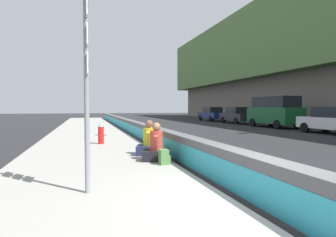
# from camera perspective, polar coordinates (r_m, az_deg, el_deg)

# --- Properties ---
(ground_plane) EXTENTS (160.00, 160.00, 0.00)m
(ground_plane) POSITION_cam_1_polar(r_m,az_deg,el_deg) (5.19, 18.80, -16.75)
(ground_plane) COLOR #232326
(ground_plane) RESTS_ON ground
(sidewalk_strip) EXTENTS (80.00, 4.40, 0.14)m
(sidewalk_strip) POSITION_cam_1_polar(r_m,az_deg,el_deg) (4.33, -13.40, -19.63)
(sidewalk_strip) COLOR gray
(sidewalk_strip) RESTS_ON ground_plane
(jersey_barrier) EXTENTS (76.00, 0.45, 0.85)m
(jersey_barrier) POSITION_cam_1_polar(r_m,az_deg,el_deg) (5.06, 18.83, -12.21)
(jersey_barrier) COLOR #545456
(jersey_barrier) RESTS_ON ground_plane
(route_sign_post) EXTENTS (0.44, 0.09, 3.60)m
(route_sign_post) POSITION_cam_1_polar(r_m,az_deg,el_deg) (5.35, -15.77, 8.11)
(route_sign_post) COLOR gray
(route_sign_post) RESTS_ON sidewalk_strip
(fire_hydrant) EXTENTS (0.26, 0.46, 0.88)m
(fire_hydrant) POSITION_cam_1_polar(r_m,az_deg,el_deg) (12.45, -13.12, -2.85)
(fire_hydrant) COLOR red
(fire_hydrant) RESTS_ON sidewalk_strip
(seated_person_foreground) EXTENTS (0.86, 0.94, 1.10)m
(seated_person_foreground) POSITION_cam_1_polar(r_m,az_deg,el_deg) (8.39, -2.32, -5.95)
(seated_person_foreground) COLOR black
(seated_person_foreground) RESTS_ON sidewalk_strip
(seated_person_middle) EXTENTS (0.89, 0.97, 1.13)m
(seated_person_middle) POSITION_cam_1_polar(r_m,az_deg,el_deg) (9.37, -3.72, -5.04)
(seated_person_middle) COLOR #23284C
(seated_person_middle) RESTS_ON sidewalk_strip
(backpack) EXTENTS (0.32, 0.28, 0.40)m
(backpack) POSITION_cam_1_polar(r_m,az_deg,el_deg) (7.84, -0.78, -7.63)
(backpack) COLOR #4C7A3D
(backpack) RESTS_ON sidewalk_strip
(parked_car_third) EXTENTS (4.50, 1.95, 1.71)m
(parked_car_third) POSITION_cam_1_polar(r_m,az_deg,el_deg) (20.72, 29.95, -0.32)
(parked_car_third) COLOR silver
(parked_car_third) RESTS_ON ground_plane
(parked_car_fourth) EXTENTS (5.13, 2.16, 2.56)m
(parked_car_fourth) POSITION_cam_1_polar(r_m,az_deg,el_deg) (25.49, 20.29, 1.36)
(parked_car_fourth) COLOR #145128
(parked_car_fourth) RESTS_ON ground_plane
(parked_car_midline) EXTENTS (4.51, 1.97, 1.71)m
(parked_car_midline) POSITION_cam_1_polar(r_m,az_deg,el_deg) (30.67, 13.49, 0.64)
(parked_car_midline) COLOR #28282D
(parked_car_midline) RESTS_ON ground_plane
(parked_car_far) EXTENTS (4.56, 2.07, 1.71)m
(parked_car_far) POSITION_cam_1_polar(r_m,az_deg,el_deg) (35.63, 8.71, 0.89)
(parked_car_far) COLOR navy
(parked_car_far) RESTS_ON ground_plane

